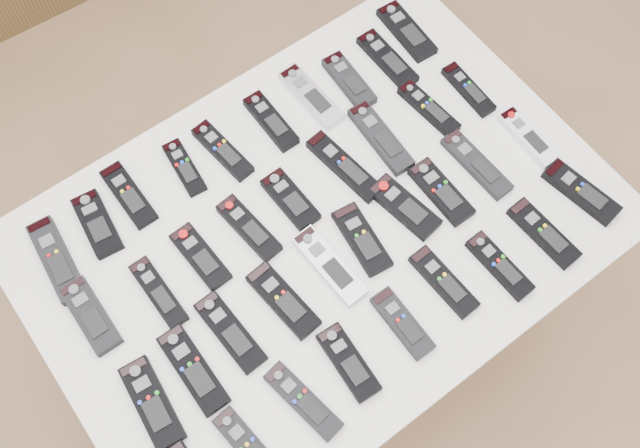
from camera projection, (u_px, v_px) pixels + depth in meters
ground at (291, 334)px, 2.27m from camera, size 4.00×4.00×0.00m
table at (320, 238)px, 1.62m from camera, size 1.25×0.88×0.78m
remote_0 at (57, 260)px, 1.52m from camera, size 0.08×0.21×0.02m
remote_1 at (97, 224)px, 1.56m from camera, size 0.08×0.16×0.02m
remote_2 at (129, 195)px, 1.59m from camera, size 0.05×0.17×0.02m
remote_3 at (184, 168)px, 1.62m from camera, size 0.06×0.15×0.02m
remote_4 at (223, 151)px, 1.63m from camera, size 0.06×0.18×0.02m
remote_5 at (271, 121)px, 1.66m from camera, size 0.05×0.17×0.02m
remote_6 at (311, 96)px, 1.69m from camera, size 0.06×0.19×0.02m
remote_7 at (349, 81)px, 1.71m from camera, size 0.06×0.17×0.02m
remote_8 at (387, 59)px, 1.74m from camera, size 0.05×0.18×0.02m
remote_9 at (407, 31)px, 1.77m from camera, size 0.07×0.18×0.02m
remote_10 at (91, 316)px, 1.47m from camera, size 0.06×0.17×0.02m
remote_11 at (159, 293)px, 1.49m from camera, size 0.05×0.17×0.02m
remote_12 at (200, 257)px, 1.53m from camera, size 0.06×0.16×0.02m
remote_13 at (249, 228)px, 1.55m from camera, size 0.07×0.17×0.02m
remote_14 at (290, 200)px, 1.58m from camera, size 0.06×0.15×0.02m
remote_15 at (344, 166)px, 1.61m from camera, size 0.07×0.21×0.02m
remote_16 at (381, 138)px, 1.64m from camera, size 0.06×0.20×0.02m
remote_17 at (429, 109)px, 1.68m from camera, size 0.06×0.18×0.02m
remote_18 at (468, 89)px, 1.70m from camera, size 0.05×0.16×0.02m
remote_19 at (152, 403)px, 1.40m from camera, size 0.08×0.19×0.02m
remote_20 at (193, 370)px, 1.43m from camera, size 0.06×0.19×0.02m
remote_21 at (230, 332)px, 1.46m from camera, size 0.06×0.19×0.02m
remote_22 at (283, 300)px, 1.48m from camera, size 0.07×0.18×0.02m
remote_23 at (329, 266)px, 1.52m from camera, size 0.06×0.20×0.02m
remote_24 at (362, 239)px, 1.54m from camera, size 0.08×0.17×0.02m
remote_25 at (404, 207)px, 1.57m from camera, size 0.09×0.18×0.02m
remote_26 at (441, 192)px, 1.59m from camera, size 0.06×0.17×0.02m
remote_27 at (476, 164)px, 1.62m from camera, size 0.05×0.19×0.02m
remote_28 at (528, 137)px, 1.65m from camera, size 0.05×0.17×0.02m
remote_31 at (303, 401)px, 1.40m from camera, size 0.08×0.18×0.02m
remote_32 at (348, 362)px, 1.43m from camera, size 0.07×0.16×0.02m
remote_33 at (402, 323)px, 1.46m from camera, size 0.05×0.16×0.02m
remote_34 at (444, 282)px, 1.50m from camera, size 0.06×0.17×0.02m
remote_35 at (499, 266)px, 1.52m from camera, size 0.05×0.17×0.02m
remote_36 at (544, 233)px, 1.55m from camera, size 0.06×0.18×0.02m
remote_37 at (581, 192)px, 1.59m from camera, size 0.08×0.19×0.02m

